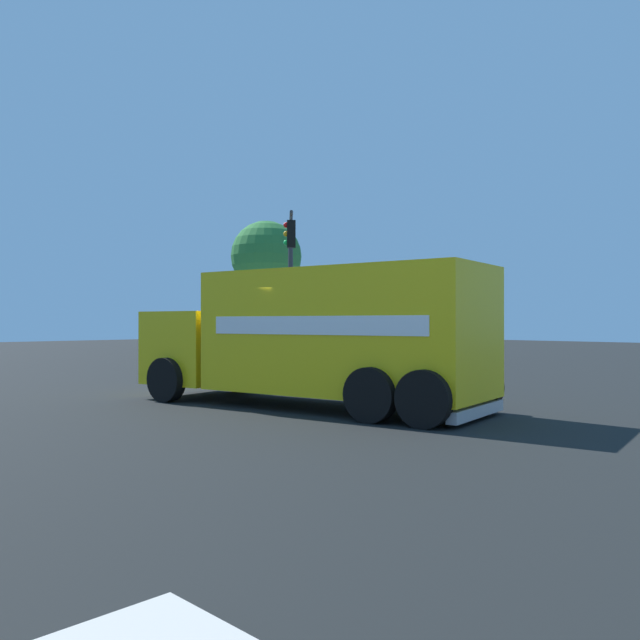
{
  "coord_description": "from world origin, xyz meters",
  "views": [
    {
      "loc": [
        9.65,
        10.89,
        1.8
      ],
      "look_at": [
        -0.57,
        0.88,
        1.85
      ],
      "focal_mm": 36.04,
      "sensor_mm": 36.0,
      "label": 1
    }
  ],
  "objects_px": {
    "traffic_light_primary": "(291,268)",
    "pedestrian_near_corner": "(310,337)",
    "delivery_truck": "(317,336)",
    "shade_tree_near": "(266,257)",
    "pickup_maroon": "(410,347)"
  },
  "relations": [
    {
      "from": "delivery_truck",
      "to": "pickup_maroon",
      "type": "bearing_deg",
      "value": -151.46
    },
    {
      "from": "delivery_truck",
      "to": "traffic_light_primary",
      "type": "xyz_separation_m",
      "value": [
        -7.42,
        -8.79,
        2.43
      ]
    },
    {
      "from": "pedestrian_near_corner",
      "to": "delivery_truck",
      "type": "bearing_deg",
      "value": 45.88
    },
    {
      "from": "traffic_light_primary",
      "to": "shade_tree_near",
      "type": "relative_size",
      "value": 0.83
    },
    {
      "from": "pickup_maroon",
      "to": "shade_tree_near",
      "type": "height_order",
      "value": "shade_tree_near"
    },
    {
      "from": "traffic_light_primary",
      "to": "pedestrian_near_corner",
      "type": "bearing_deg",
      "value": -145.37
    },
    {
      "from": "delivery_truck",
      "to": "pedestrian_near_corner",
      "type": "bearing_deg",
      "value": -134.12
    },
    {
      "from": "pedestrian_near_corner",
      "to": "shade_tree_near",
      "type": "distance_m",
      "value": 6.45
    },
    {
      "from": "pickup_maroon",
      "to": "delivery_truck",
      "type": "bearing_deg",
      "value": 28.54
    },
    {
      "from": "traffic_light_primary",
      "to": "pickup_maroon",
      "type": "distance_m",
      "value": 6.37
    },
    {
      "from": "delivery_truck",
      "to": "pedestrian_near_corner",
      "type": "xyz_separation_m",
      "value": [
        -10.77,
        -11.1,
        -0.39
      ]
    },
    {
      "from": "pedestrian_near_corner",
      "to": "traffic_light_primary",
      "type": "bearing_deg",
      "value": 34.63
    },
    {
      "from": "traffic_light_primary",
      "to": "shade_tree_near",
      "type": "bearing_deg",
      "value": -124.39
    },
    {
      "from": "traffic_light_primary",
      "to": "pedestrian_near_corner",
      "type": "height_order",
      "value": "traffic_light_primary"
    },
    {
      "from": "traffic_light_primary",
      "to": "shade_tree_near",
      "type": "height_order",
      "value": "shade_tree_near"
    }
  ]
}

